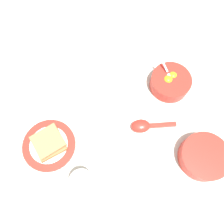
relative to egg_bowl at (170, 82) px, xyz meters
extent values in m
plane|color=beige|center=(0.26, -0.25, -0.03)|extent=(3.00, 3.00, 0.00)
cylinder|color=red|center=(0.00, 0.00, 0.00)|extent=(0.15, 0.15, 0.05)
cylinder|color=white|center=(0.00, 0.00, 0.01)|extent=(0.12, 0.12, 0.02)
ellipsoid|color=yellow|center=(0.00, -0.01, 0.02)|extent=(0.03, 0.03, 0.02)
ellipsoid|color=yellow|center=(-0.01, 0.01, 0.02)|extent=(0.03, 0.03, 0.02)
cylinder|color=black|center=(-0.01, -0.01, 0.02)|extent=(0.02, 0.02, 0.00)
ellipsoid|color=silver|center=(-0.01, 0.00, 0.02)|extent=(0.03, 0.02, 0.01)
cube|color=silver|center=(-0.05, -0.01, 0.04)|extent=(0.05, 0.02, 0.03)
cylinder|color=red|center=(0.09, -0.50, -0.02)|extent=(0.19, 0.19, 0.01)
cylinder|color=white|center=(0.09, -0.50, -0.02)|extent=(0.14, 0.14, 0.00)
cube|color=#9E7042|center=(0.09, -0.50, -0.01)|extent=(0.11, 0.11, 0.02)
cube|color=tan|center=(0.09, -0.50, 0.01)|extent=(0.11, 0.12, 0.02)
ellipsoid|color=red|center=(0.13, -0.17, -0.01)|extent=(0.07, 0.08, 0.03)
cube|color=red|center=(0.15, -0.09, -0.02)|extent=(0.04, 0.10, 0.01)
cylinder|color=red|center=(0.30, -0.01, 0.00)|extent=(0.16, 0.16, 0.06)
cylinder|color=white|center=(0.30, -0.01, 0.01)|extent=(0.13, 0.13, 0.02)
cylinder|color=silver|center=(0.25, -0.42, 0.01)|extent=(0.08, 0.08, 0.08)
cylinder|color=#472B16|center=(0.25, -0.42, 0.04)|extent=(0.06, 0.06, 0.01)
camera|label=1|loc=(0.32, -0.34, 0.75)|focal=35.00mm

